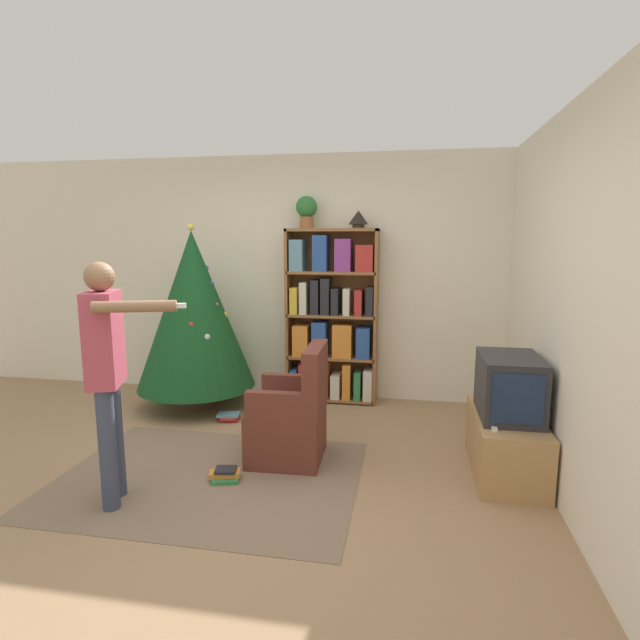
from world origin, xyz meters
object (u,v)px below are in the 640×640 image
bookshelf (331,321)px  television (509,386)px  potted_plant (307,210)px  christmas_tree (194,310)px  table_lamp (358,218)px  standing_person (107,364)px  armchair (292,420)px

bookshelf → television: 2.11m
potted_plant → christmas_tree: bearing=-157.3°
television → table_lamp: bearing=131.4°
television → standing_person: 2.77m
christmas_tree → standing_person: 1.91m
television → table_lamp: 2.29m
bookshelf → potted_plant: bearing=178.0°
television → armchair: armchair is taller
standing_person → potted_plant: 2.70m
table_lamp → bookshelf: bearing=-178.0°
standing_person → potted_plant: (0.81, 2.33, 1.08)m
potted_plant → table_lamp: size_ratio=1.64×
bookshelf → armchair: bearing=-92.9°
bookshelf → standing_person: bookshelf is taller
television → table_lamp: size_ratio=3.03×
christmas_tree → potted_plant: (1.07, 0.45, 1.01)m
potted_plant → table_lamp: (0.53, 0.00, -0.09)m
bookshelf → potted_plant: 1.18m
bookshelf → television: size_ratio=3.02×
bookshelf → standing_person: (-1.07, -2.32, 0.07)m
armchair → christmas_tree: bearing=-131.7°
armchair → potted_plant: size_ratio=2.80×
bookshelf → christmas_tree: christmas_tree is taller
christmas_tree → armchair: 1.77m
television → table_lamp: table_lamp is taller
potted_plant → table_lamp: potted_plant is taller
armchair → standing_person: standing_person is taller
bookshelf → table_lamp: table_lamp is taller
potted_plant → table_lamp: bearing=0.0°
bookshelf → potted_plant: (-0.26, 0.01, 1.15)m
bookshelf → table_lamp: size_ratio=9.13×
television → table_lamp: (-1.27, 1.44, 1.26)m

